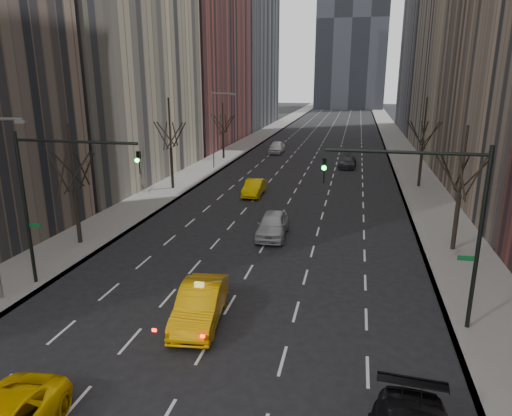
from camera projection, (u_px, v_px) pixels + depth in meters
The scene contains 16 objects.
sidewalk_left at pixel (251, 141), 79.27m from camera, with size 4.50×320.00×0.15m, color slate.
sidewalk_right at pixel (398, 146), 74.22m from camera, with size 4.50×320.00×0.15m, color slate.
bld_left_far at pixel (188, 3), 71.39m from camera, with size 14.00×28.00×44.00m, color brown.
tree_lw_b at pixel (75, 190), 29.38m from camera, with size 3.36×3.50×7.82m.
tree_lw_c at pixel (171, 149), 44.32m from camera, with size 3.36×3.50×8.74m.
tree_lw_d at pixel (223, 133), 61.35m from camera, with size 3.36×3.50×7.36m.
tree_rw_b at pixel (459, 195), 28.19m from camera, with size 3.36×3.50×7.82m.
tree_rw_c at pixel (422, 148), 45.01m from camera, with size 3.36×3.50×8.74m.
traffic_mast_left at pixel (52, 186), 22.66m from camera, with size 6.69×0.39×8.00m.
traffic_mast_right at pixel (439, 208), 18.90m from camera, with size 6.69×0.39×8.00m.
streetlight_far at pixel (216, 122), 53.97m from camera, with size 2.83×0.22×9.00m.
taxi_sedan at pixel (200, 304), 20.54m from camera, with size 1.81×5.19×1.71m, color #E59D04.
silver_sedan_ahead at pixel (273, 225), 31.75m from camera, with size 1.97×4.89×1.67m, color #AEB2B6.
far_taxi at pixel (254, 188), 42.89m from camera, with size 1.57×4.49×1.48m, color #EDC004.
far_suv_grey at pixel (348, 162), 56.31m from camera, with size 1.97×4.84×1.40m, color #2F2F34.
far_car_white at pixel (277, 147), 67.18m from camera, with size 2.01×4.99×1.70m, color white.
Camera 1 is at (5.56, -7.39, 10.67)m, focal length 32.00 mm.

